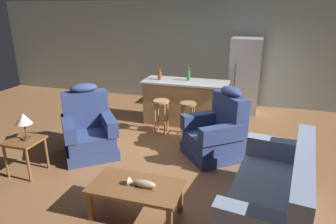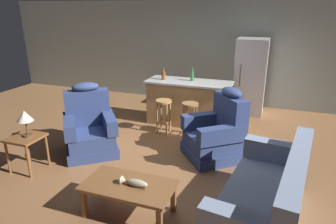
# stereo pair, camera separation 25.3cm
# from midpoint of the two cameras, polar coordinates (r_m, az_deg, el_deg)

# --- Properties ---
(ground_plane) EXTENTS (12.00, 12.00, 0.00)m
(ground_plane) POSITION_cam_midpoint_polar(r_m,az_deg,el_deg) (5.45, -1.56, -7.08)
(ground_plane) COLOR brown
(back_wall) EXTENTS (12.00, 0.05, 2.60)m
(back_wall) POSITION_cam_midpoint_polar(r_m,az_deg,el_deg) (7.99, 5.53, 11.17)
(back_wall) COLOR #939E93
(back_wall) RESTS_ON ground_plane
(coffee_table) EXTENTS (1.10, 0.60, 0.42)m
(coffee_table) POSITION_cam_midpoint_polar(r_m,az_deg,el_deg) (3.74, -8.13, -14.39)
(coffee_table) COLOR brown
(coffee_table) RESTS_ON ground_plane
(fish_figurine) EXTENTS (0.34, 0.10, 0.10)m
(fish_figurine) POSITION_cam_midpoint_polar(r_m,az_deg,el_deg) (3.65, -7.06, -13.40)
(fish_figurine) COLOR #4C3823
(fish_figurine) RESTS_ON coffee_table
(couch) EXTENTS (1.10, 2.00, 0.94)m
(couch) POSITION_cam_midpoint_polar(r_m,az_deg,el_deg) (3.79, 17.66, -15.14)
(couch) COLOR #8493B2
(couch) RESTS_ON ground_plane
(recliner_near_lamp) EXTENTS (1.18, 1.18, 1.20)m
(recliner_near_lamp) POSITION_cam_midpoint_polar(r_m,az_deg,el_deg) (5.37, -16.16, -3.37)
(recliner_near_lamp) COLOR navy
(recliner_near_lamp) RESTS_ON ground_plane
(recliner_near_island) EXTENTS (1.18, 1.18, 1.20)m
(recliner_near_island) POSITION_cam_midpoint_polar(r_m,az_deg,el_deg) (5.12, 7.97, -3.90)
(recliner_near_island) COLOR navy
(recliner_near_island) RESTS_ON ground_plane
(end_table) EXTENTS (0.48, 0.48, 0.56)m
(end_table) POSITION_cam_midpoint_polar(r_m,az_deg,el_deg) (5.06, -26.91, -5.74)
(end_table) COLOR brown
(end_table) RESTS_ON ground_plane
(table_lamp) EXTENTS (0.24, 0.24, 0.41)m
(table_lamp) POSITION_cam_midpoint_polar(r_m,az_deg,el_deg) (4.91, -27.14, -1.38)
(table_lamp) COLOR #4C3823
(table_lamp) RESTS_ON end_table
(kitchen_island) EXTENTS (1.80, 0.70, 0.95)m
(kitchen_island) POSITION_cam_midpoint_polar(r_m,az_deg,el_deg) (6.48, 2.15, 1.84)
(kitchen_island) COLOR #AD7F4C
(kitchen_island) RESTS_ON ground_plane
(bar_stool_left) EXTENTS (0.32, 0.32, 0.68)m
(bar_stool_left) POSITION_cam_midpoint_polar(r_m,az_deg,el_deg) (6.00, -2.50, 0.33)
(bar_stool_left) COLOR #A87A47
(bar_stool_left) RESTS_ON ground_plane
(bar_stool_right) EXTENTS (0.32, 0.32, 0.68)m
(bar_stool_right) POSITION_cam_midpoint_polar(r_m,az_deg,el_deg) (5.85, 2.58, -0.18)
(bar_stool_right) COLOR olive
(bar_stool_right) RESTS_ON ground_plane
(refrigerator) EXTENTS (0.70, 0.69, 1.76)m
(refrigerator) POSITION_cam_midpoint_polar(r_m,az_deg,el_deg) (7.36, 13.36, 6.70)
(refrigerator) COLOR #B7B7BC
(refrigerator) RESTS_ON ground_plane
(bottle_tall_green) EXTENTS (0.08, 0.08, 0.25)m
(bottle_tall_green) POSITION_cam_midpoint_polar(r_m,az_deg,el_deg) (6.46, -2.73, 7.01)
(bottle_tall_green) COLOR brown
(bottle_tall_green) RESTS_ON kitchen_island
(bottle_short_amber) EXTENTS (0.07, 0.07, 0.29)m
(bottle_short_amber) POSITION_cam_midpoint_polar(r_m,az_deg,el_deg) (6.38, 2.78, 6.98)
(bottle_short_amber) COLOR #2D6B38
(bottle_short_amber) RESTS_ON kitchen_island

